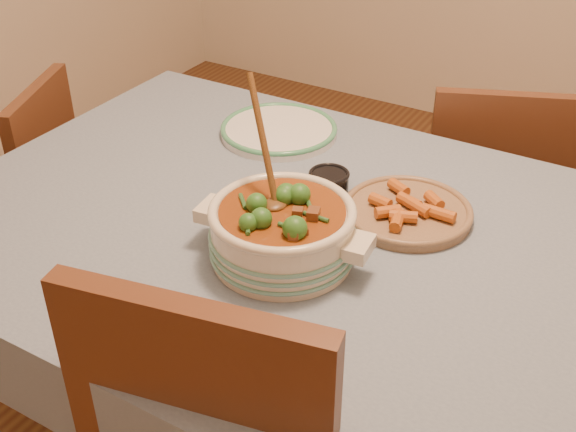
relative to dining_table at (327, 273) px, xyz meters
The scene contains 7 objects.
dining_table is the anchor object (origin of this frame).
stew_casserole 0.20m from the dining_table, 112.57° to the right, with size 0.35×0.30×0.33m.
white_plate 0.48m from the dining_table, 133.46° to the left, with size 0.37×0.37×0.03m.
condiment_bowl 0.22m from the dining_table, 117.73° to the left, with size 0.11×0.11×0.05m.
fried_plate 0.21m from the dining_table, 54.60° to the left, with size 0.32×0.32×0.05m.
chair_far 0.83m from the dining_table, 81.49° to the left, with size 0.51×0.51×0.84m.
chair_left 1.12m from the dining_table, behind, with size 0.49×0.49×0.80m.
Camera 1 is at (0.54, -1.07, 1.58)m, focal length 45.00 mm.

